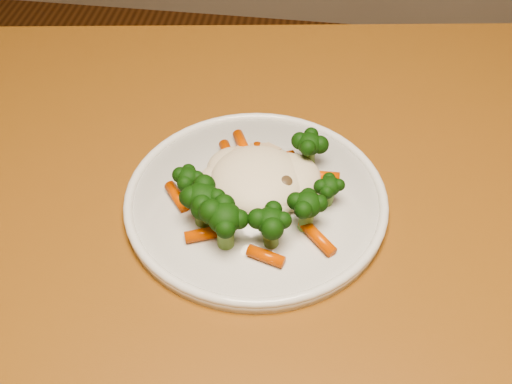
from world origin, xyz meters
TOP-DOWN VIEW (x-y plane):
  - dining_table at (-0.05, -0.17)m, footprint 1.19×0.89m
  - plate at (0.02, -0.15)m, footprint 0.28×0.28m
  - meal at (0.01, -0.16)m, footprint 0.19×0.19m

SIDE VIEW (x-z plane):
  - dining_table at x=-0.05m, z-range 0.26..1.01m
  - plate at x=0.02m, z-range 0.75..0.76m
  - meal at x=0.01m, z-range 0.76..0.81m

